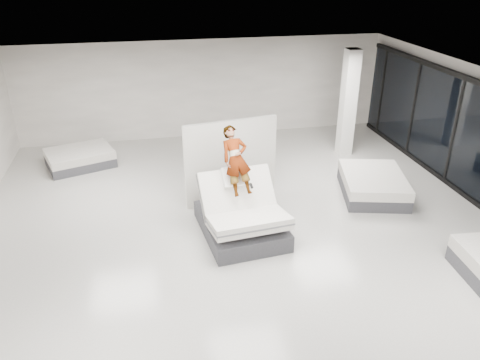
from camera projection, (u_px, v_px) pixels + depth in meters
The scene contains 8 objects.
room at pixel (251, 179), 9.24m from camera, with size 14.00×14.04×3.20m.
hero_bed at pixel (241, 217), 10.23m from camera, with size 1.86×2.33×1.45m.
person at pixel (236, 173), 10.13m from camera, with size 0.56×0.37×1.54m, color slate.
remote at pixel (251, 186), 9.97m from camera, with size 0.05×0.14×0.03m, color black.
divider_panel at pixel (231, 162), 11.37m from camera, with size 2.33×0.11×2.11m, color silver.
flat_bed_right_far at pixel (373, 185), 12.01m from camera, with size 1.96×2.33×0.55m.
flat_bed_left_far at pixel (80, 158), 13.65m from camera, with size 2.13×1.85×0.49m.
column at pixel (348, 103), 13.93m from camera, with size 0.40×0.40×3.20m, color white.
Camera 1 is at (-1.91, -8.10, 5.62)m, focal length 35.00 mm.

